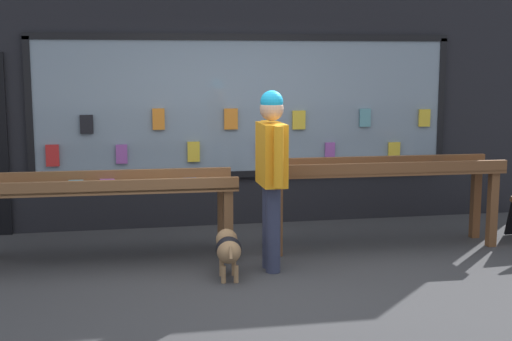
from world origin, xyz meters
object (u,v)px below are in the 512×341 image
object	(u,v)px
display_table_left	(107,192)
small_dog	(228,248)
person_browsing	(271,165)
display_table_right	(382,177)

from	to	relation	value
display_table_left	small_dog	world-z (taller)	display_table_left
person_browsing	small_dog	world-z (taller)	person_browsing
display_table_left	small_dog	distance (m)	1.44
display_table_left	display_table_right	xyz separation A→B (m)	(2.91, -0.00, 0.06)
person_browsing	small_dog	bearing A→B (deg)	111.34
display_table_right	small_dog	xyz separation A→B (m)	(-1.81, -0.82, -0.48)
small_dog	person_browsing	bearing A→B (deg)	-64.39
display_table_right	person_browsing	size ratio (longest dim) A/B	1.49
display_table_left	person_browsing	bearing A→B (deg)	-22.58
display_table_left	small_dog	size ratio (longest dim) A/B	4.38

